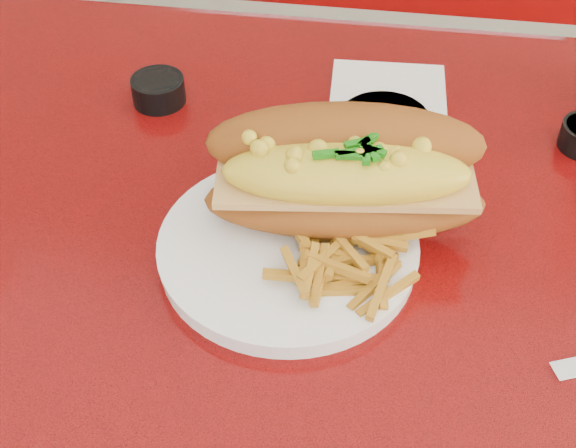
# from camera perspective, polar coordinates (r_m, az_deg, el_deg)

# --- Properties ---
(diner_table) EXTENTS (1.23, 0.83, 0.77)m
(diner_table) POSITION_cam_1_polar(r_m,az_deg,el_deg) (0.86, 9.29, -9.13)
(diner_table) COLOR red
(diner_table) RESTS_ON ground
(booth_bench_far) EXTENTS (1.20, 0.51, 0.90)m
(booth_bench_far) POSITION_cam_1_polar(r_m,az_deg,el_deg) (1.67, 8.90, 6.59)
(booth_bench_far) COLOR maroon
(booth_bench_far) RESTS_ON ground
(dinner_plate) EXTENTS (0.30, 0.30, 0.02)m
(dinner_plate) POSITION_cam_1_polar(r_m,az_deg,el_deg) (0.72, -0.00, -1.76)
(dinner_plate) COLOR white
(dinner_plate) RESTS_ON diner_table
(mac_hoagie) EXTENTS (0.26, 0.15, 0.11)m
(mac_hoagie) POSITION_cam_1_polar(r_m,az_deg,el_deg) (0.71, 4.10, 3.66)
(mac_hoagie) COLOR #8F4B17
(mac_hoagie) RESTS_ON dinner_plate
(fries_pile) EXTENTS (0.10, 0.10, 0.03)m
(fries_pile) POSITION_cam_1_polar(r_m,az_deg,el_deg) (0.69, 4.32, -2.09)
(fries_pile) COLOR gold
(fries_pile) RESTS_ON dinner_plate
(fork) EXTENTS (0.02, 0.14, 0.00)m
(fork) POSITION_cam_1_polar(r_m,az_deg,el_deg) (0.69, 2.92, -3.20)
(fork) COLOR silver
(fork) RESTS_ON dinner_plate
(gravy_ramekin) EXTENTS (0.12, 0.12, 0.06)m
(gravy_ramekin) POSITION_cam_1_polar(r_m,az_deg,el_deg) (0.81, 6.76, 6.08)
(gravy_ramekin) COLOR white
(gravy_ramekin) RESTS_ON diner_table
(sauce_cup_left) EXTENTS (0.07, 0.07, 0.03)m
(sauce_cup_left) POSITION_cam_1_polar(r_m,az_deg,el_deg) (0.91, -9.22, 9.45)
(sauce_cup_left) COLOR black
(sauce_cup_left) RESTS_ON diner_table
(paper_napkin) EXTENTS (0.13, 0.13, 0.00)m
(paper_napkin) POSITION_cam_1_polar(r_m,az_deg,el_deg) (0.92, 7.12, 9.06)
(paper_napkin) COLOR white
(paper_napkin) RESTS_ON diner_table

